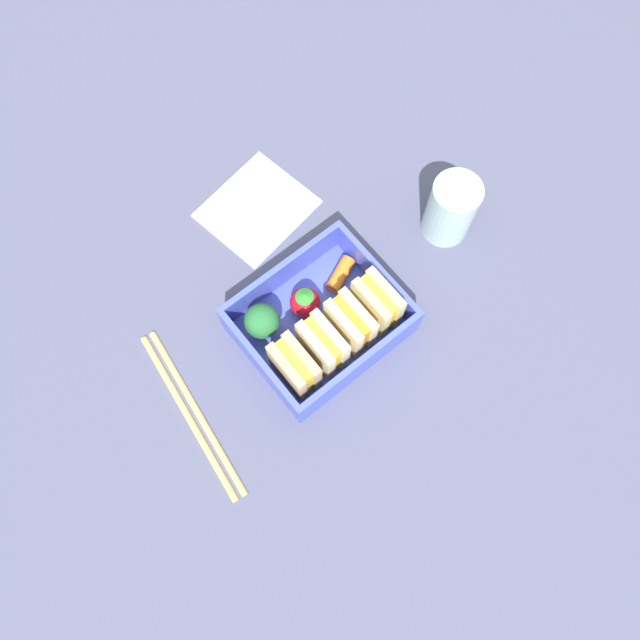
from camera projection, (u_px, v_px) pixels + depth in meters
The scene contains 13 objects.
ground_plane at pixel (320, 331), 65.63cm from camera, with size 120.00×120.00×2.00cm, color #4D4F6A.
bento_tray at pixel (320, 327), 64.11cm from camera, with size 15.46×12.95×1.20cm, color #4755CD.
bento_rim at pixel (320, 318), 61.65cm from camera, with size 15.46×12.95×4.00cm.
sandwich_left at pixel (376, 303), 61.24cm from camera, with size 2.70×5.02×5.75cm.
sandwich_center_left at pixel (350, 324), 60.54cm from camera, with size 2.70×5.02×5.75cm.
sandwich_center at pixel (323, 345), 59.84cm from camera, with size 2.70×5.02×5.75cm.
sandwich_center_right at pixel (295, 367), 59.15cm from camera, with size 2.70×5.02×5.75cm.
carrot_stick_far_left at pixel (340, 274), 64.54cm from camera, with size 1.51×1.51×3.83cm, color orange.
strawberry_far_left at pixel (305, 302), 62.55cm from camera, with size 3.12×3.12×3.72cm.
broccoli_floret at pixel (262, 321), 60.85cm from camera, with size 3.56×3.56×4.53cm.
chopstick_pair at pixel (192, 413), 61.45cm from camera, with size 3.89×19.26×0.70cm.
drinking_glass at pixel (451, 209), 64.81cm from camera, with size 5.09×5.09×7.82cm, color silver.
folded_napkin at pixel (257, 208), 69.04cm from camera, with size 11.02×9.75×0.40cm, color silver.
Camera 1 is at (12.69, 15.71, 61.45)cm, focal length 35.00 mm.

